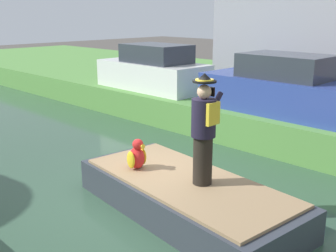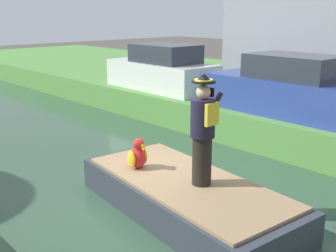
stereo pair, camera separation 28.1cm
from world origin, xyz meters
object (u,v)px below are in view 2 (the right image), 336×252
(person_pirate, at_px, (203,131))
(parked_car_white, at_px, (162,70))
(parrot_plush, at_px, (138,155))
(parked_car_blue, at_px, (287,88))
(boat, at_px, (186,196))

(person_pirate, height_order, parked_car_white, person_pirate)
(parrot_plush, height_order, parked_car_white, parked_car_white)
(parked_car_blue, height_order, parked_car_white, same)
(boat, height_order, parked_car_blue, parked_car_blue)
(boat, height_order, parked_car_white, parked_car_white)
(parked_car_white, bearing_deg, person_pirate, -127.30)
(person_pirate, xyz_separation_m, parked_car_white, (4.58, 6.02, -0.05))
(boat, bearing_deg, parrot_plush, 103.99)
(parked_car_blue, bearing_deg, boat, -168.27)
(person_pirate, relative_size, parked_car_blue, 0.46)
(boat, xyz_separation_m, person_pirate, (0.07, -0.30, 1.23))
(boat, relative_size, person_pirate, 2.36)
(person_pirate, distance_m, parked_car_blue, 4.76)
(parrot_plush, bearing_deg, parked_car_white, 43.94)
(parked_car_blue, bearing_deg, parked_car_white, 90.00)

